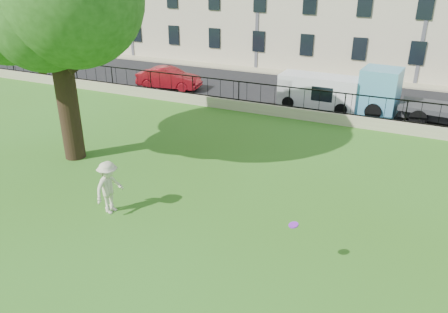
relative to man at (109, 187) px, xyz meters
The scene contains 10 objects.
ground 2.69m from the man, ahead, with size 120.00×120.00×0.00m, color #376A19.
retaining_wall 12.57m from the man, 78.52° to the left, with size 50.00×0.40×0.60m, color gray.
iron_railing 12.56m from the man, 78.52° to the left, with size 50.00×0.05×1.13m.
street 17.21m from the man, 81.64° to the left, with size 60.00×9.00×0.01m, color black.
sidewalk 22.36m from the man, 83.58° to the left, with size 60.00×1.40×0.12m, color gray.
man is the anchor object (origin of this frame).
frisbee 6.53m from the man, ahead, with size 0.27×0.27×0.03m, color purple.
red_sedan 16.15m from the man, 114.37° to the left, with size 1.51×4.33×1.43m, color #AE1520.
white_van 15.13m from the man, 76.36° to the left, with size 4.55×1.77×1.91m, color silver.
blue_truck 17.25m from the man, 58.53° to the left, with size 6.20×2.20×2.60m, color #56A7CB.
Camera 1 is at (6.48, -10.47, 7.85)m, focal length 35.00 mm.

